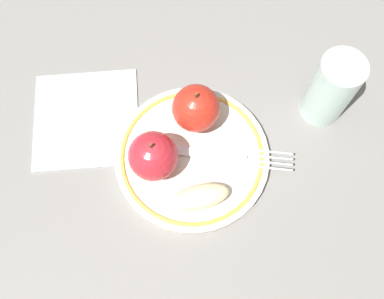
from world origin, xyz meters
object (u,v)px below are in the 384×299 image
(napkin_folded, at_px, (86,118))
(drinking_glass, at_px, (331,89))
(apple_red_whole, at_px, (196,108))
(apple_slice_front, at_px, (197,198))
(fork, at_px, (223,155))
(plate, at_px, (192,157))
(apple_second_whole, at_px, (153,156))

(napkin_folded, bearing_deg, drinking_glass, 66.64)
(apple_red_whole, height_order, apple_slice_front, apple_red_whole)
(fork, xyz_separation_m, drinking_glass, (-0.01, 0.17, 0.04))
(apple_slice_front, height_order, fork, apple_slice_front)
(apple_slice_front, relative_size, fork, 0.47)
(plate, xyz_separation_m, apple_second_whole, (-0.01, -0.05, 0.04))
(apple_slice_front, xyz_separation_m, drinking_glass, (-0.05, 0.23, 0.03))
(apple_second_whole, bearing_deg, apple_red_whole, 114.87)
(apple_red_whole, relative_size, napkin_folded, 0.48)
(apple_red_whole, relative_size, apple_slice_front, 0.97)
(drinking_glass, bearing_deg, plate, -93.29)
(drinking_glass, bearing_deg, apple_slice_front, -77.71)
(plate, distance_m, apple_red_whole, 0.07)
(plate, height_order, drinking_glass, drinking_glass)
(apple_red_whole, relative_size, drinking_glass, 0.64)
(apple_red_whole, distance_m, fork, 0.08)
(napkin_folded, bearing_deg, plate, 41.71)
(apple_red_whole, bearing_deg, drinking_glass, 71.63)
(apple_second_whole, xyz_separation_m, apple_slice_front, (0.07, 0.03, -0.02))
(plate, bearing_deg, apple_red_whole, 148.21)
(drinking_glass, height_order, napkin_folded, drinking_glass)
(napkin_folded, bearing_deg, fork, 45.75)
(apple_slice_front, relative_size, napkin_folded, 0.49)
(plate, xyz_separation_m, apple_red_whole, (-0.05, 0.03, 0.04))
(apple_second_whole, height_order, fork, apple_second_whole)
(plate, relative_size, drinking_glass, 1.85)
(plate, xyz_separation_m, drinking_glass, (0.01, 0.21, 0.05))
(apple_red_whole, xyz_separation_m, apple_slice_front, (0.11, -0.05, -0.02))
(apple_second_whole, bearing_deg, fork, 71.42)
(apple_red_whole, height_order, napkin_folded, apple_red_whole)
(apple_second_whole, height_order, napkin_folded, apple_second_whole)
(plate, height_order, napkin_folded, plate)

